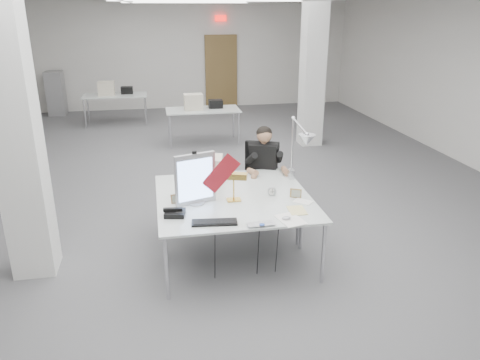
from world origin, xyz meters
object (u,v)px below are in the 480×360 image
at_px(laptop, 262,226).
at_px(architect_lamp, 298,147).
at_px(desk_phone, 175,213).
at_px(monitor, 195,179).
at_px(beige_monitor, 209,169).
at_px(bankers_lamp, 234,188).
at_px(desk_main, 240,213).
at_px(seated_person, 264,158).
at_px(office_chair, 263,185).

bearing_deg(laptop, architect_lamp, 55.36).
xyz_separation_m(laptop, desk_phone, (-0.86, 0.45, 0.02)).
xyz_separation_m(monitor, laptop, (0.60, -0.74, -0.29)).
bearing_deg(laptop, beige_monitor, 102.60).
distance_m(beige_monitor, architect_lamp, 1.17).
xyz_separation_m(monitor, architect_lamp, (1.31, 0.35, 0.20)).
bearing_deg(desk_phone, bankers_lamp, 33.27).
relative_size(desk_main, desk_phone, 8.38).
xyz_separation_m(seated_person, laptop, (-0.46, -1.84, -0.13)).
height_order(office_chair, seated_person, seated_person).
height_order(laptop, architect_lamp, architect_lamp).
bearing_deg(architect_lamp, bankers_lamp, -137.79).
bearing_deg(office_chair, desk_phone, -110.62).
relative_size(seated_person, desk_phone, 4.05).
height_order(seated_person, desk_phone, seated_person).
bearing_deg(beige_monitor, bankers_lamp, -61.17).
distance_m(desk_phone, beige_monitor, 1.11).
bearing_deg(seated_person, architect_lamp, -49.79).
xyz_separation_m(desk_main, laptop, (0.15, -0.42, 0.02)).
distance_m(office_chair, monitor, 1.66).
distance_m(laptop, architect_lamp, 1.39).
height_order(monitor, beige_monitor, monitor).
bearing_deg(office_chair, desk_main, -90.41).
distance_m(bankers_lamp, architect_lamp, 1.00).
bearing_deg(architect_lamp, desk_phone, -137.44).
distance_m(office_chair, seated_person, 0.44).
xyz_separation_m(laptop, bankers_lamp, (-0.16, 0.74, 0.15)).
relative_size(bankers_lamp, architect_lamp, 0.32).
height_order(desk_main, monitor, monitor).
height_order(laptop, beige_monitor, beige_monitor).
height_order(office_chair, architect_lamp, architect_lamp).
distance_m(monitor, bankers_lamp, 0.46).
distance_m(desk_main, beige_monitor, 1.05).
bearing_deg(beige_monitor, monitor, -96.39).
bearing_deg(architect_lamp, desk_main, -121.30).
bearing_deg(monitor, laptop, -68.42).
bearing_deg(architect_lamp, laptop, -102.61).
xyz_separation_m(office_chair, beige_monitor, (-0.82, -0.46, 0.45)).
xyz_separation_m(bankers_lamp, architect_lamp, (0.87, 0.35, 0.34)).
bearing_deg(desk_phone, desk_main, 7.86).
distance_m(seated_person, laptop, 1.90).
bearing_deg(desk_phone, seated_person, 57.09).
relative_size(office_chair, desk_phone, 4.36).
bearing_deg(seated_person, beige_monitor, -131.85).
xyz_separation_m(office_chair, monitor, (-1.06, -1.15, 0.58)).
height_order(seated_person, beige_monitor, seated_person).
bearing_deg(seated_person, office_chair, 111.83).
height_order(seated_person, architect_lamp, architect_lamp).
relative_size(monitor, bankers_lamp, 1.84).
xyz_separation_m(seated_person, desk_phone, (-1.32, -1.39, -0.12)).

